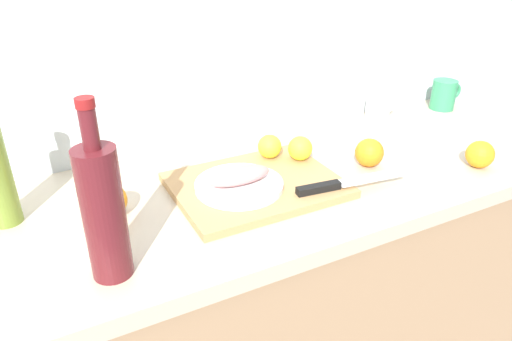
{
  "coord_description": "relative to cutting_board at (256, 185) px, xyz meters",
  "views": [
    {
      "loc": [
        -0.43,
        -0.92,
        1.46
      ],
      "look_at": [
        0.03,
        -0.02,
        0.95
      ],
      "focal_mm": 33.01,
      "sensor_mm": 36.0,
      "label": 1
    }
  ],
  "objects": [
    {
      "name": "orange_2",
      "position": [
        0.58,
        -0.17,
        0.03
      ],
      "size": [
        0.07,
        0.07,
        0.07
      ],
      "primitive_type": "sphere",
      "color": "orange",
      "rests_on": "kitchen_counter"
    },
    {
      "name": "lemon_0",
      "position": [
        0.1,
        0.11,
        0.04
      ],
      "size": [
        0.06,
        0.06,
        0.06
      ],
      "primitive_type": "sphere",
      "color": "yellow",
      "rests_on": "cutting_board"
    },
    {
      "name": "wine_bottle",
      "position": [
        -0.38,
        -0.16,
        0.12
      ],
      "size": [
        0.07,
        0.07,
        0.34
      ],
      "color": "#59191E",
      "rests_on": "kitchen_counter"
    },
    {
      "name": "white_plate",
      "position": [
        -0.05,
        -0.01,
        0.02
      ],
      "size": [
        0.21,
        0.21,
        0.01
      ],
      "primitive_type": "cylinder",
      "color": "white",
      "rests_on": "cutting_board"
    },
    {
      "name": "orange_1",
      "position": [
        0.33,
        -0.02,
        0.03
      ],
      "size": [
        0.08,
        0.08,
        0.08
      ],
      "primitive_type": "sphere",
      "color": "orange",
      "rests_on": "kitchen_counter"
    },
    {
      "name": "orange_0",
      "position": [
        -0.34,
        0.04,
        0.03
      ],
      "size": [
        0.08,
        0.08,
        0.08
      ],
      "primitive_type": "sphere",
      "color": "orange",
      "rests_on": "kitchen_counter"
    },
    {
      "name": "kitchen_counter",
      "position": [
        -0.03,
        0.02,
        -0.46
      ],
      "size": [
        2.0,
        0.6,
        0.9
      ],
      "color": "#9E7A56",
      "rests_on": "ground_plane"
    },
    {
      "name": "lemon_1",
      "position": [
        0.16,
        0.06,
        0.04
      ],
      "size": [
        0.07,
        0.07,
        0.07
      ],
      "primitive_type": "sphere",
      "color": "yellow",
      "rests_on": "cutting_board"
    },
    {
      "name": "coffee_mug_0",
      "position": [
        0.86,
        0.22,
        0.04
      ],
      "size": [
        0.12,
        0.08,
        0.1
      ],
      "color": "#338C59",
      "rests_on": "kitchen_counter"
    },
    {
      "name": "coffee_mug_1",
      "position": [
        0.58,
        0.24,
        0.03
      ],
      "size": [
        0.12,
        0.08,
        0.09
      ],
      "color": "white",
      "rests_on": "kitchen_counter"
    },
    {
      "name": "chef_knife",
      "position": [
        0.16,
        -0.12,
        0.02
      ],
      "size": [
        0.29,
        0.06,
        0.02
      ],
      "rotation": [
        0.0,
        0.0,
        -0.11
      ],
      "color": "silver",
      "rests_on": "cutting_board"
    },
    {
      "name": "cutting_board",
      "position": [
        0.0,
        0.0,
        0.0
      ],
      "size": [
        0.4,
        0.31,
        0.02
      ],
      "primitive_type": "cube",
      "color": "tan",
      "rests_on": "kitchen_counter"
    },
    {
      "name": "fish_fillet",
      "position": [
        -0.05,
        -0.01,
        0.04
      ],
      "size": [
        0.16,
        0.07,
        0.04
      ],
      "primitive_type": "ellipsoid",
      "color": "tan",
      "rests_on": "white_plate"
    },
    {
      "name": "back_wall",
      "position": [
        -0.03,
        0.34,
        0.34
      ],
      "size": [
        3.2,
        0.05,
        2.5
      ],
      "primitive_type": "cube",
      "color": "silver",
      "rests_on": "ground_plane"
    }
  ]
}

